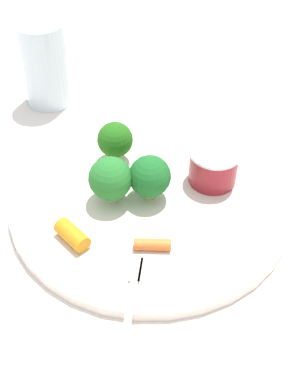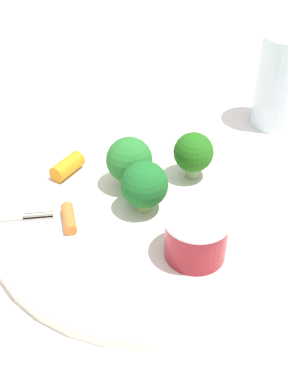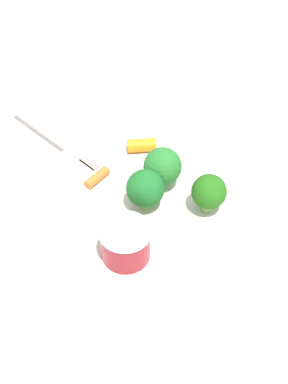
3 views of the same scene
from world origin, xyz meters
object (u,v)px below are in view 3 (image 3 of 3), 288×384
carrot_stick_0 (142,145)px  fork (54,139)px  broccoli_floret_2 (209,192)px  plate (149,212)px  broccoli_floret_0 (163,167)px  sauce_cup (126,243)px  carrot_stick_1 (97,177)px  broccoli_floret_1 (144,190)px

carrot_stick_0 → fork: 0.12m
broccoli_floret_2 → carrot_stick_0: bearing=-101.4°
plate → broccoli_floret_2: (-0.04, 0.05, 0.03)m
broccoli_floret_0 → broccoli_floret_2: (-0.00, 0.07, -0.00)m
sauce_cup → broccoli_floret_2: (-0.11, 0.02, 0.01)m
sauce_cup → carrot_stick_1: size_ratio=1.54×
sauce_cup → carrot_stick_1: 0.12m
fork → plate: bearing=88.1°
broccoli_floret_0 → carrot_stick_0: size_ratio=1.43×
carrot_stick_0 → carrot_stick_1: size_ratio=1.05×
plate → broccoli_floret_0: bearing=-159.9°
plate → sauce_cup: size_ratio=5.52×
broccoli_floret_1 → carrot_stick_1: broccoli_floret_1 is taller
sauce_cup → fork: (-0.07, -0.20, -0.02)m
broccoli_floret_0 → carrot_stick_0: broccoli_floret_0 is taller
plate → sauce_cup: 0.08m
plate → carrot_stick_0: bearing=-132.7°
broccoli_floret_1 → plate: bearing=107.8°
plate → broccoli_floret_1: bearing=-72.2°
plate → broccoli_floret_2: size_ratio=6.10×
sauce_cup → carrot_stick_0: 0.17m
plate → broccoli_floret_0: broccoli_floret_0 is taller
plate → carrot_stick_1: (0.01, -0.08, 0.01)m
broccoli_floret_2 → plate: bearing=-49.1°
sauce_cup → carrot_stick_1: (-0.06, -0.10, -0.01)m
sauce_cup → broccoli_floret_1: broccoli_floret_1 is taller
plate → broccoli_floret_0: 0.06m
carrot_stick_1 → broccoli_floret_0: bearing=127.6°
plate → broccoli_floret_0: size_ratio=5.71×
broccoli_floret_0 → broccoli_floret_1: (0.04, 0.01, -0.00)m
carrot_stick_1 → fork: size_ratio=0.20×
broccoli_floret_0 → carrot_stick_1: (0.05, -0.06, -0.02)m
broccoli_floret_0 → broccoli_floret_2: broccoli_floret_0 is taller
broccoli_floret_0 → carrot_stick_0: (-0.03, -0.06, -0.02)m
sauce_cup → carrot_stick_0: bearing=-143.2°
sauce_cup → broccoli_floret_1: size_ratio=1.07×
broccoli_floret_1 → carrot_stick_0: broccoli_floret_1 is taller
plate → carrot_stick_1: bearing=-83.5°
plate → broccoli_floret_2: bearing=130.9°
plate → sauce_cup: bearing=21.7°
sauce_cup → carrot_stick_1: bearing=-119.0°
plate → broccoli_floret_1: broccoli_floret_1 is taller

